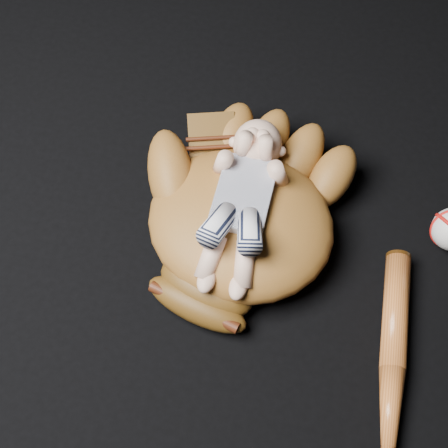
% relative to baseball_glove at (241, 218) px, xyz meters
% --- Properties ---
extents(baseball_glove, '(0.56, 0.60, 0.15)m').
position_rel_baseball_glove_xyz_m(baseball_glove, '(0.00, 0.00, 0.00)').
color(baseball_glove, brown).
rests_on(baseball_glove, ground).
extents(newborn_baby, '(0.18, 0.35, 0.14)m').
position_rel_baseball_glove_xyz_m(newborn_baby, '(-0.00, -0.01, 0.05)').
color(newborn_baby, '#E0AD90').
rests_on(newborn_baby, baseball_glove).
extents(baseball_bat, '(0.05, 0.48, 0.05)m').
position_rel_baseball_glove_xyz_m(baseball_bat, '(0.29, -0.25, -0.05)').
color(baseball_bat, '#B55A23').
rests_on(baseball_bat, ground).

